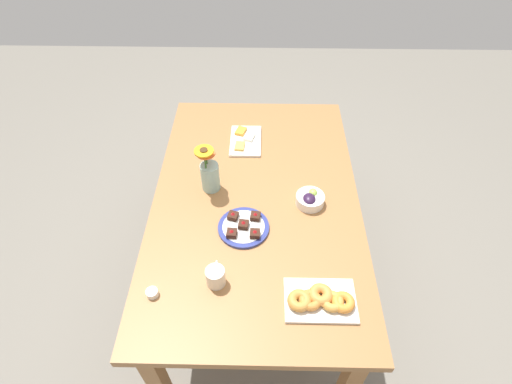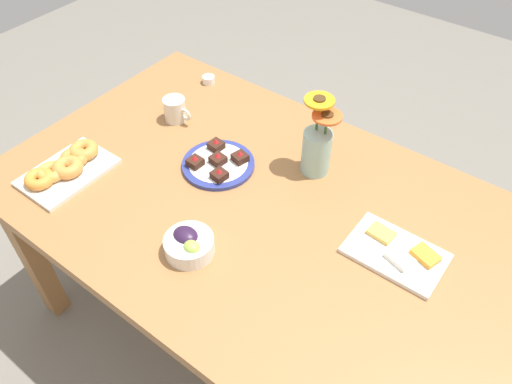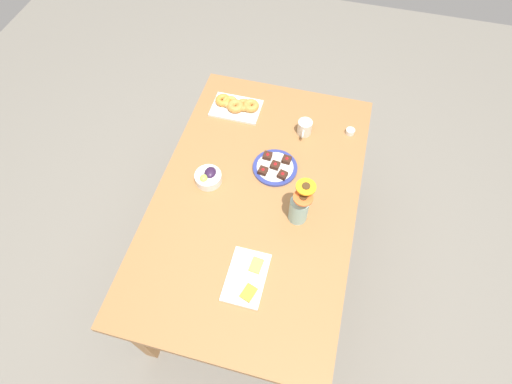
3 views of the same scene
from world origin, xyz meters
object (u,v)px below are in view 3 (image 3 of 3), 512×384
object	(u,v)px
dessert_plate	(275,167)
dining_table	(256,205)
grape_bowl	(208,177)
jam_cup_honey	(350,131)
flower_vase	(299,208)
cheese_platter	(247,278)
coffee_mug	(305,128)
croissant_platter	(237,105)

from	to	relation	value
dessert_plate	dining_table	bearing A→B (deg)	-15.41
grape_bowl	jam_cup_honey	xyz separation A→B (m)	(-0.50, 0.66, -0.01)
dessert_plate	flower_vase	xyz separation A→B (m)	(0.26, 0.17, 0.08)
flower_vase	dining_table	bearing A→B (deg)	-106.06
grape_bowl	flower_vase	world-z (taller)	flower_vase
cheese_platter	dessert_plate	bearing A→B (deg)	-178.50
coffee_mug	croissant_platter	bearing A→B (deg)	-101.61
coffee_mug	flower_vase	bearing A→B (deg)	7.75
jam_cup_honey	dessert_plate	world-z (taller)	dessert_plate
croissant_platter	jam_cup_honey	world-z (taller)	croissant_platter
cheese_platter	jam_cup_honey	xyz separation A→B (m)	(-0.96, 0.33, 0.01)
coffee_mug	cheese_platter	size ratio (longest dim) A/B	0.44
coffee_mug	cheese_platter	xyz separation A→B (m)	(0.90, -0.08, -0.03)
grape_bowl	jam_cup_honey	size ratio (longest dim) A/B	2.84
jam_cup_honey	dessert_plate	distance (m)	0.49
croissant_platter	flower_vase	bearing A→B (deg)	38.08
jam_cup_honey	flower_vase	size ratio (longest dim) A/B	0.18
dining_table	flower_vase	bearing A→B (deg)	73.94
dining_table	dessert_plate	xyz separation A→B (m)	(-0.19, 0.05, 0.10)
croissant_platter	jam_cup_honey	size ratio (longest dim) A/B	5.86
jam_cup_honey	coffee_mug	bearing A→B (deg)	-75.82
cheese_platter	dessert_plate	world-z (taller)	dessert_plate
dining_table	coffee_mug	bearing A→B (deg)	162.02
coffee_mug	flower_vase	world-z (taller)	flower_vase
flower_vase	grape_bowl	bearing A→B (deg)	-101.35
dining_table	jam_cup_honey	world-z (taller)	jam_cup_honey
dessert_plate	flower_vase	size ratio (longest dim) A/B	0.89
cheese_platter	flower_vase	world-z (taller)	flower_vase
jam_cup_honey	dessert_plate	size ratio (longest dim) A/B	0.21
flower_vase	jam_cup_honey	bearing A→B (deg)	163.66
dining_table	cheese_platter	bearing A→B (deg)	9.20
grape_bowl	dining_table	bearing A→B (deg)	82.89
cheese_platter	flower_vase	distance (m)	0.40
dining_table	grape_bowl	bearing A→B (deg)	-97.11
grape_bowl	dessert_plate	distance (m)	0.35
grape_bowl	cheese_platter	world-z (taller)	grape_bowl
dessert_plate	grape_bowl	bearing A→B (deg)	-62.90
croissant_platter	jam_cup_honey	bearing A→B (deg)	88.08
coffee_mug	dining_table	bearing A→B (deg)	-17.98
jam_cup_honey	flower_vase	xyz separation A→B (m)	(0.60, -0.18, 0.08)
grape_bowl	flower_vase	xyz separation A→B (m)	(0.10, 0.48, 0.06)
dining_table	croissant_platter	bearing A→B (deg)	-154.88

